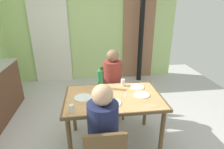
# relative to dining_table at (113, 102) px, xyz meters

# --- Properties ---
(ground_plane) EXTENTS (6.25, 6.25, 0.00)m
(ground_plane) POSITION_rel_dining_table_xyz_m (-0.25, 0.17, -0.67)
(ground_plane) COLOR #BBB8B7
(wall_back) EXTENTS (4.37, 0.10, 2.53)m
(wall_back) POSITION_rel_dining_table_xyz_m (-0.25, 2.57, 0.60)
(wall_back) COLOR #B7D885
(wall_back) RESTS_ON ground_plane
(door_wooden) EXTENTS (0.80, 0.05, 2.00)m
(door_wooden) POSITION_rel_dining_table_xyz_m (0.99, 2.49, 0.33)
(door_wooden) COLOR #966549
(door_wooden) RESTS_ON ground_plane
(stove_pipe_column) EXTENTS (0.12, 0.12, 2.53)m
(stove_pipe_column) POSITION_rel_dining_table_xyz_m (0.98, 2.22, 0.60)
(stove_pipe_column) COLOR black
(stove_pipe_column) RESTS_ON ground_plane
(curtain_panel) EXTENTS (0.90, 0.03, 2.12)m
(curtain_panel) POSITION_rel_dining_table_xyz_m (-1.21, 2.47, 0.39)
(curtain_panel) COLOR white
(curtain_panel) RESTS_ON ground_plane
(dining_table) EXTENTS (1.28, 0.82, 0.75)m
(dining_table) POSITION_rel_dining_table_xyz_m (0.00, 0.00, 0.00)
(dining_table) COLOR brown
(dining_table) RESTS_ON ground_plane
(chair_far_diner) EXTENTS (0.40, 0.40, 0.87)m
(chair_far_diner) POSITION_rel_dining_table_xyz_m (0.08, 0.76, -0.17)
(chair_far_diner) COLOR brown
(chair_far_diner) RESTS_ON ground_plane
(person_near_diner) EXTENTS (0.30, 0.37, 0.77)m
(person_near_diner) POSITION_rel_dining_table_xyz_m (-0.19, -0.63, 0.11)
(person_near_diner) COLOR #212943
(person_near_diner) RESTS_ON ground_plane
(person_far_diner) EXTENTS (0.30, 0.37, 0.77)m
(person_far_diner) POSITION_rel_dining_table_xyz_m (0.08, 0.63, 0.11)
(person_far_diner) COLOR maroon
(person_far_diner) RESTS_ON ground_plane
(water_bottle_green_near) EXTENTS (0.07, 0.07, 0.30)m
(water_bottle_green_near) POSITION_rel_dining_table_xyz_m (-0.15, 0.28, 0.22)
(water_bottle_green_near) COLOR #227A44
(water_bottle_green_near) RESTS_ON dining_table
(dinner_plate_near_left) EXTENTS (0.21, 0.21, 0.01)m
(dinner_plate_near_left) POSITION_rel_dining_table_xyz_m (0.38, -0.02, 0.09)
(dinner_plate_near_left) COLOR white
(dinner_plate_near_left) RESTS_ON dining_table
(dinner_plate_near_right) EXTENTS (0.21, 0.21, 0.01)m
(dinner_plate_near_right) POSITION_rel_dining_table_xyz_m (0.38, 0.23, 0.09)
(dinner_plate_near_right) COLOR white
(dinner_plate_near_right) RESTS_ON dining_table
(dinner_plate_far_center) EXTENTS (0.21, 0.21, 0.01)m
(dinner_plate_far_center) POSITION_rel_dining_table_xyz_m (-0.04, -0.18, 0.09)
(dinner_plate_far_center) COLOR white
(dinner_plate_far_center) RESTS_ON dining_table
(dinner_plate_far_side) EXTENTS (0.23, 0.23, 0.01)m
(dinner_plate_far_side) POSITION_rel_dining_table_xyz_m (-0.40, 0.01, 0.09)
(dinner_plate_far_side) COLOR white
(dinner_plate_far_side) RESTS_ON dining_table
(drinking_glass_by_near_diner) EXTENTS (0.06, 0.06, 0.10)m
(drinking_glass_by_near_diner) POSITION_rel_dining_table_xyz_m (-0.20, -0.21, 0.13)
(drinking_glass_by_near_diner) COLOR silver
(drinking_glass_by_near_diner) RESTS_ON dining_table
(drinking_glass_by_far_diner) EXTENTS (0.06, 0.06, 0.09)m
(drinking_glass_by_far_diner) POSITION_rel_dining_table_xyz_m (-0.52, -0.30, 0.13)
(drinking_glass_by_far_diner) COLOR silver
(drinking_glass_by_far_diner) RESTS_ON dining_table
(drinking_glass_spare_center) EXTENTS (0.06, 0.06, 0.10)m
(drinking_glass_spare_center) POSITION_rel_dining_table_xyz_m (0.18, 0.31, 0.13)
(drinking_glass_spare_center) COLOR silver
(drinking_glass_spare_center) RESTS_ON dining_table
(cutlery_knife_near) EXTENTS (0.15, 0.07, 0.00)m
(cutlery_knife_near) POSITION_rel_dining_table_xyz_m (0.40, -0.29, 0.08)
(cutlery_knife_near) COLOR silver
(cutlery_knife_near) RESTS_ON dining_table
(cutlery_fork_near) EXTENTS (0.07, 0.14, 0.00)m
(cutlery_fork_near) POSITION_rel_dining_table_xyz_m (0.17, 0.04, 0.08)
(cutlery_fork_near) COLOR silver
(cutlery_fork_near) RESTS_ON dining_table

